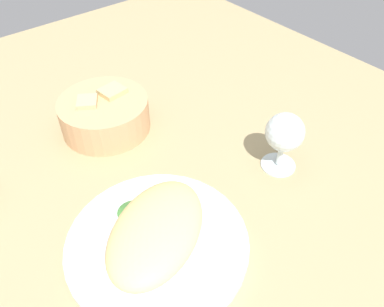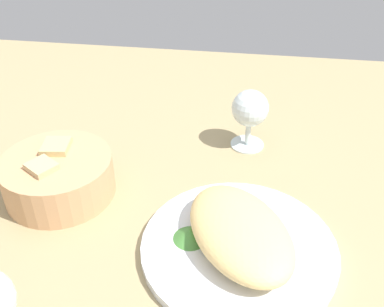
% 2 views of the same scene
% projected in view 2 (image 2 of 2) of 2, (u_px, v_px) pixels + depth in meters
% --- Properties ---
extents(ground_plane, '(1.40, 1.40, 0.02)m').
position_uv_depth(ground_plane, '(150.00, 232.00, 0.67)').
color(ground_plane, tan).
extents(plate, '(0.28, 0.28, 0.01)m').
position_uv_depth(plate, '(239.00, 248.00, 0.62)').
color(plate, silver).
rests_on(plate, ground_plane).
extents(omelette, '(0.24, 0.21, 0.05)m').
position_uv_depth(omelette, '(240.00, 231.00, 0.60)').
color(omelette, '#EDC87D').
rests_on(omelette, plate).
extents(lettuce_garnish, '(0.05, 0.05, 0.02)m').
position_uv_depth(lettuce_garnish, '(190.00, 234.00, 0.62)').
color(lettuce_garnish, '#498A3B').
rests_on(lettuce_garnish, plate).
extents(bread_basket, '(0.18, 0.18, 0.08)m').
position_uv_depth(bread_basket, '(58.00, 176.00, 0.71)').
color(bread_basket, tan).
rests_on(bread_basket, ground_plane).
extents(wine_glass_near, '(0.07, 0.07, 0.11)m').
position_uv_depth(wine_glass_near, '(250.00, 111.00, 0.80)').
color(wine_glass_near, silver).
rests_on(wine_glass_near, ground_plane).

